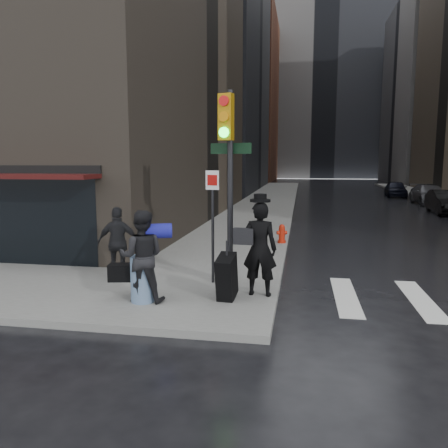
# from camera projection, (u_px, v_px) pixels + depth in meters

# --- Properties ---
(ground) EXTENTS (140.00, 140.00, 0.00)m
(ground) POSITION_uv_depth(u_px,v_px,m) (185.00, 301.00, 9.56)
(ground) COLOR black
(ground) RESTS_ON ground
(sidewalk_left) EXTENTS (4.00, 50.00, 0.15)m
(sidewalk_left) POSITION_uv_depth(u_px,v_px,m) (271.00, 198.00, 35.87)
(sidewalk_left) COLOR slate
(sidewalk_left) RESTS_ON ground
(sidewalk_right) EXTENTS (3.00, 50.00, 0.15)m
(sidewalk_right) POSITION_uv_depth(u_px,v_px,m) (447.00, 200.00, 33.53)
(sidewalk_right) COLOR slate
(sidewalk_right) RESTS_ON ground
(bldg_left_mid) EXTENTS (22.00, 24.00, 34.00)m
(bldg_left_mid) POSITION_uv_depth(u_px,v_px,m) (158.00, 29.00, 46.44)
(bldg_left_mid) COLOR slate
(bldg_left_mid) RESTS_ON ground
(bldg_left_far) EXTENTS (22.00, 20.00, 26.00)m
(bldg_left_far) POSITION_uv_depth(u_px,v_px,m) (207.00, 99.00, 70.40)
(bldg_left_far) COLOR brown
(bldg_left_far) RESTS_ON ground
(bldg_distant) EXTENTS (40.00, 12.00, 32.00)m
(bldg_distant) POSITION_uv_depth(u_px,v_px,m) (323.00, 92.00, 82.28)
(bldg_distant) COLOR slate
(bldg_distant) RESTS_ON ground
(man_overcoat) EXTENTS (1.23, 1.11, 2.25)m
(man_overcoat) POSITION_uv_depth(u_px,v_px,m) (253.00, 253.00, 9.32)
(man_overcoat) COLOR black
(man_overcoat) RESTS_ON ground
(man_jeans) EXTENTS (1.39, 0.88, 1.91)m
(man_jeans) POSITION_uv_depth(u_px,v_px,m) (142.00, 256.00, 8.94)
(man_jeans) COLOR black
(man_jeans) RESTS_ON ground
(man_greycoat) EXTENTS (1.11, 0.61, 1.79)m
(man_greycoat) POSITION_uv_depth(u_px,v_px,m) (119.00, 243.00, 10.73)
(man_greycoat) COLOR black
(man_greycoat) RESTS_ON ground
(traffic_light) EXTENTS (1.09, 0.61, 4.46)m
(traffic_light) POSITION_uv_depth(u_px,v_px,m) (227.00, 162.00, 9.84)
(traffic_light) COLOR black
(traffic_light) RESTS_ON ground
(fire_hydrant) EXTENTS (0.39, 0.29, 0.67)m
(fire_hydrant) POSITION_uv_depth(u_px,v_px,m) (282.00, 234.00, 15.59)
(fire_hydrant) COLOR #B51E0B
(fire_hydrant) RESTS_ON ground
(parked_car_2) EXTENTS (1.65, 4.28, 1.39)m
(parked_car_2) POSITION_uv_depth(u_px,v_px,m) (446.00, 202.00, 25.40)
(parked_car_2) COLOR black
(parked_car_2) RESTS_ON ground
(parked_car_3) EXTENTS (2.00, 4.82, 1.39)m
(parked_car_3) POSITION_uv_depth(u_px,v_px,m) (429.00, 194.00, 31.50)
(parked_car_3) COLOR #48484D
(parked_car_3) RESTS_ON ground
(parked_car_4) EXTENTS (2.00, 4.21, 1.39)m
(parked_car_4) POSITION_uv_depth(u_px,v_px,m) (396.00, 189.00, 37.91)
(parked_car_4) COLOR black
(parked_car_4) RESTS_ON ground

